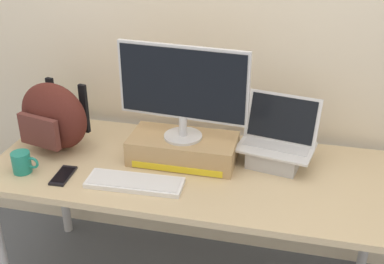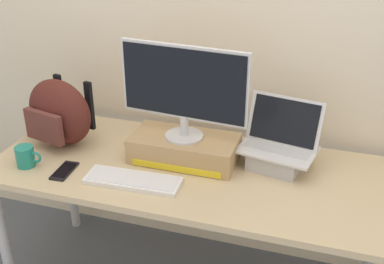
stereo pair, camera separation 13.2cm
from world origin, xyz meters
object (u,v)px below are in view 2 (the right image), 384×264
at_px(messenger_backpack, 59,113).
at_px(toner_box_yellow, 184,148).
at_px(external_keyboard, 133,180).
at_px(cell_phone, 64,171).
at_px(desktop_monitor, 184,88).
at_px(plush_toy, 69,112).
at_px(coffee_mug, 26,156).
at_px(open_laptop, 278,153).

bearing_deg(messenger_backpack, toner_box_yellow, 15.10).
height_order(external_keyboard, cell_phone, external_keyboard).
height_order(desktop_monitor, plush_toy, desktop_monitor).
height_order(coffee_mug, cell_phone, coffee_mug).
xyz_separation_m(desktop_monitor, messenger_backpack, (-0.62, -0.02, -0.19)).
xyz_separation_m(toner_box_yellow, coffee_mug, (-0.66, -0.26, -0.01)).
distance_m(external_keyboard, coffee_mug, 0.51).
relative_size(desktop_monitor, open_laptop, 1.59).
bearing_deg(open_laptop, coffee_mug, -151.82).
xyz_separation_m(desktop_monitor, open_laptop, (0.41, 0.08, -0.29)).
relative_size(toner_box_yellow, desktop_monitor, 0.83).
relative_size(open_laptop, cell_phone, 2.31).
xyz_separation_m(coffee_mug, cell_phone, (0.19, 0.00, -0.04)).
relative_size(desktop_monitor, plush_toy, 6.58).
bearing_deg(toner_box_yellow, cell_phone, -150.90).
height_order(toner_box_yellow, plush_toy, toner_box_yellow).
distance_m(open_laptop, external_keyboard, 0.65).
bearing_deg(toner_box_yellow, open_laptop, 10.26).
distance_m(desktop_monitor, messenger_backpack, 0.65).
bearing_deg(cell_phone, external_keyboard, -0.91).
xyz_separation_m(open_laptop, messenger_backpack, (-1.03, -0.09, 0.09)).
xyz_separation_m(messenger_backpack, coffee_mug, (-0.04, -0.24, -0.11)).
height_order(cell_phone, plush_toy, plush_toy).
distance_m(cell_phone, plush_toy, 0.55).
bearing_deg(external_keyboard, plush_toy, 138.36).
bearing_deg(cell_phone, toner_box_yellow, 26.35).
bearing_deg(toner_box_yellow, external_keyboard, -120.21).
height_order(open_laptop, cell_phone, open_laptop).
xyz_separation_m(toner_box_yellow, plush_toy, (-0.72, 0.22, -0.01)).
bearing_deg(messenger_backpack, coffee_mug, -85.62).
xyz_separation_m(messenger_backpack, cell_phone, (0.15, -0.24, -0.16)).
bearing_deg(open_laptop, desktop_monitor, -159.00).
relative_size(desktop_monitor, external_keyboard, 1.40).
bearing_deg(toner_box_yellow, plush_toy, 162.85).
xyz_separation_m(messenger_backpack, plush_toy, (-0.10, 0.24, -0.12)).
bearing_deg(messenger_backpack, plush_toy, 126.49).
height_order(external_keyboard, plush_toy, plush_toy).
distance_m(desktop_monitor, plush_toy, 0.82).
height_order(messenger_backpack, coffee_mug, messenger_backpack).
relative_size(cell_phone, plush_toy, 1.79).
height_order(desktop_monitor, messenger_backpack, desktop_monitor).
bearing_deg(cell_phone, messenger_backpack, 119.14).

